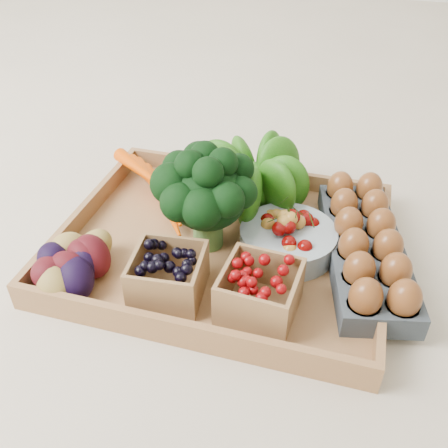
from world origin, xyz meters
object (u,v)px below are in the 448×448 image
(egg_carton, at_px, (364,251))
(tray, at_px, (224,248))
(broccoli, at_px, (208,212))
(cherry_bowl, at_px, (288,240))

(egg_carton, bearing_deg, tray, 173.24)
(broccoli, bearing_deg, cherry_bowl, 8.70)
(tray, bearing_deg, egg_carton, 5.90)
(broccoli, distance_m, cherry_bowl, 0.15)
(tray, distance_m, broccoli, 0.08)
(cherry_bowl, relative_size, egg_carton, 0.48)
(broccoli, bearing_deg, egg_carton, 6.42)
(tray, height_order, broccoli, broccoli)
(broccoli, relative_size, egg_carton, 0.50)
(cherry_bowl, distance_m, egg_carton, 0.13)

